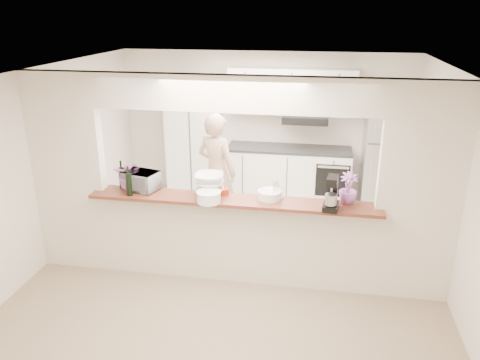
% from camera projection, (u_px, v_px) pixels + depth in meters
% --- Properties ---
extents(floor, '(6.00, 6.00, 0.00)m').
position_uv_depth(floor, '(234.00, 278.00, 5.83)').
color(floor, gray).
rests_on(floor, ground).
extents(tile_overlay, '(5.00, 2.90, 0.01)m').
position_uv_depth(tile_overlay, '(252.00, 224.00, 7.26)').
color(tile_overlay, beige).
rests_on(tile_overlay, floor).
extents(partition, '(5.00, 0.15, 2.50)m').
position_uv_depth(partition, '(233.00, 165.00, 5.32)').
color(partition, silver).
rests_on(partition, floor).
extents(bar_counter, '(3.40, 0.38, 1.09)m').
position_uv_depth(bar_counter, '(234.00, 237.00, 5.63)').
color(bar_counter, silver).
rests_on(bar_counter, floor).
extents(kitchen_cabinets, '(3.15, 0.62, 2.25)m').
position_uv_depth(kitchen_cabinets, '(252.00, 144.00, 8.04)').
color(kitchen_cabinets, white).
rests_on(kitchen_cabinets, floor).
extents(refrigerator, '(0.75, 0.70, 1.70)m').
position_uv_depth(refrigerator, '(386.00, 159.00, 7.66)').
color(refrigerator, '#A5A5AA').
rests_on(refrigerator, floor).
extents(flower_left, '(0.38, 0.34, 0.37)m').
position_uv_depth(flower_left, '(129.00, 175.00, 5.65)').
color(flower_left, '#C86AA3').
rests_on(flower_left, bar_counter).
extents(wine_bottle_a, '(0.07, 0.07, 0.36)m').
position_uv_depth(wine_bottle_a, '(129.00, 184.00, 5.46)').
color(wine_bottle_a, black).
rests_on(wine_bottle_a, bar_counter).
extents(wine_bottle_b, '(0.07, 0.07, 0.35)m').
position_uv_depth(wine_bottle_b, '(122.00, 177.00, 5.70)').
color(wine_bottle_b, black).
rests_on(wine_bottle_b, bar_counter).
extents(toaster_oven, '(0.48, 0.39, 0.23)m').
position_uv_depth(toaster_oven, '(141.00, 181.00, 5.65)').
color(toaster_oven, '#A2A2A7').
rests_on(toaster_oven, bar_counter).
extents(serving_bowls, '(0.36, 0.36, 0.25)m').
position_uv_depth(serving_bowls, '(209.00, 184.00, 5.51)').
color(serving_bowls, white).
rests_on(serving_bowls, bar_counter).
extents(plate_stack_a, '(0.28, 0.28, 0.13)m').
position_uv_depth(plate_stack_a, '(209.00, 197.00, 5.30)').
color(plate_stack_a, white).
rests_on(plate_stack_a, bar_counter).
extents(plate_stack_b, '(0.28, 0.28, 0.10)m').
position_uv_depth(plate_stack_b, '(270.00, 195.00, 5.40)').
color(plate_stack_b, white).
rests_on(plate_stack_b, bar_counter).
extents(red_bowl, '(0.16, 0.16, 0.07)m').
position_uv_depth(red_bowl, '(222.00, 191.00, 5.54)').
color(red_bowl, maroon).
rests_on(red_bowl, bar_counter).
extents(tan_bowl, '(0.14, 0.14, 0.07)m').
position_uv_depth(tan_bowl, '(267.00, 198.00, 5.35)').
color(tan_bowl, beige).
rests_on(tan_bowl, bar_counter).
extents(utensil_caddy, '(0.24, 0.16, 0.21)m').
position_uv_depth(utensil_caddy, '(273.00, 191.00, 5.40)').
color(utensil_caddy, silver).
rests_on(utensil_caddy, bar_counter).
extents(stand_mixer, '(0.19, 0.28, 0.38)m').
position_uv_depth(stand_mixer, '(332.00, 194.00, 5.09)').
color(stand_mixer, black).
rests_on(stand_mixer, bar_counter).
extents(flower_right, '(0.23, 0.23, 0.36)m').
position_uv_depth(flower_right, '(348.00, 188.00, 5.23)').
color(flower_right, '#A964BB').
rests_on(flower_right, bar_counter).
extents(person, '(0.76, 0.65, 1.77)m').
position_uv_depth(person, '(217.00, 172.00, 6.91)').
color(person, tan).
rests_on(person, floor).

